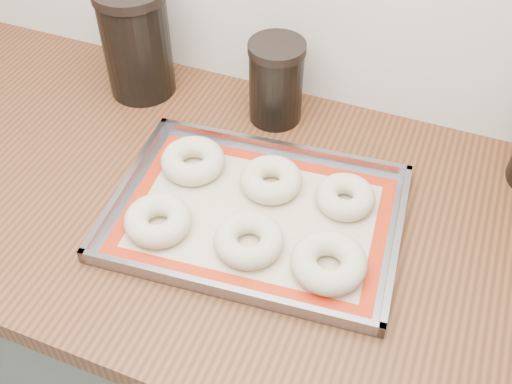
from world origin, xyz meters
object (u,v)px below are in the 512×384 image
at_px(baking_tray, 256,215).
at_px(canister_mid, 276,82).
at_px(bagel_front_right, 329,262).
at_px(canister_left, 136,42).
at_px(bagel_back_right, 345,197).
at_px(bagel_back_mid, 271,180).
at_px(bagel_front_left, 158,220).
at_px(bagel_back_left, 193,161).
at_px(bagel_front_mid, 249,240).

height_order(baking_tray, canister_mid, canister_mid).
height_order(bagel_front_right, canister_left, canister_left).
bearing_deg(bagel_back_right, bagel_back_mid, -176.21).
bearing_deg(bagel_front_right, bagel_front_left, -175.89).
distance_m(baking_tray, bagel_front_right, 0.15).
height_order(bagel_back_left, bagel_back_right, bagel_back_left).
relative_size(bagel_front_mid, bagel_back_mid, 1.03).
bearing_deg(bagel_back_left, bagel_front_right, -23.81).
bearing_deg(bagel_front_left, bagel_front_mid, 6.53).
distance_m(bagel_front_mid, canister_mid, 0.34).
bearing_deg(bagel_back_left, canister_left, 138.01).
xyz_separation_m(bagel_back_left, bagel_back_mid, (0.14, 0.01, -0.00)).
distance_m(bagel_front_left, bagel_front_right, 0.27).
bearing_deg(canister_mid, canister_left, -177.01).
distance_m(bagel_front_right, canister_mid, 0.38).
bearing_deg(bagel_front_left, canister_mid, 78.22).
xyz_separation_m(baking_tray, bagel_front_left, (-0.13, -0.08, 0.02)).
xyz_separation_m(baking_tray, bagel_front_mid, (0.01, -0.06, 0.02)).
relative_size(bagel_back_mid, canister_mid, 0.65).
distance_m(baking_tray, bagel_front_left, 0.16).
relative_size(bagel_front_left, canister_left, 0.49).
bearing_deg(bagel_front_mid, bagel_back_left, 140.81).
bearing_deg(bagel_back_right, canister_mid, 136.44).
xyz_separation_m(bagel_back_left, canister_left, (-0.20, 0.18, 0.09)).
bearing_deg(baking_tray, bagel_front_right, -23.98).
relative_size(bagel_back_left, canister_mid, 0.69).
relative_size(baking_tray, bagel_back_right, 5.01).
bearing_deg(bagel_back_left, bagel_front_mid, -39.19).
bearing_deg(bagel_back_right, bagel_back_left, -176.80).
bearing_deg(baking_tray, bagel_back_right, 31.56).
height_order(bagel_front_mid, canister_left, canister_left).
relative_size(bagel_front_right, bagel_back_left, 1.02).
bearing_deg(bagel_front_left, bagel_back_right, 31.58).
relative_size(bagel_back_right, canister_left, 0.45).
bearing_deg(bagel_back_left, canister_mid, 67.66).
bearing_deg(baking_tray, bagel_back_left, 156.35).
distance_m(baking_tray, canister_mid, 0.27).
height_order(bagel_back_mid, canister_left, canister_left).
distance_m(bagel_front_mid, bagel_back_right, 0.18).
bearing_deg(bagel_back_left, baking_tray, -23.65).
height_order(baking_tray, bagel_front_left, bagel_front_left).
bearing_deg(bagel_back_mid, bagel_front_right, -43.06).
bearing_deg(bagel_back_left, bagel_back_right, 3.20).
xyz_separation_m(bagel_front_mid, canister_mid, (-0.08, 0.32, 0.06)).
distance_m(baking_tray, bagel_front_mid, 0.07).
height_order(bagel_front_left, bagel_front_mid, bagel_front_left).
relative_size(bagel_back_mid, canister_left, 0.48).
distance_m(bagel_back_left, bagel_back_right, 0.27).
bearing_deg(canister_left, canister_mid, 2.99).
height_order(bagel_back_mid, bagel_back_right, bagel_back_mid).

